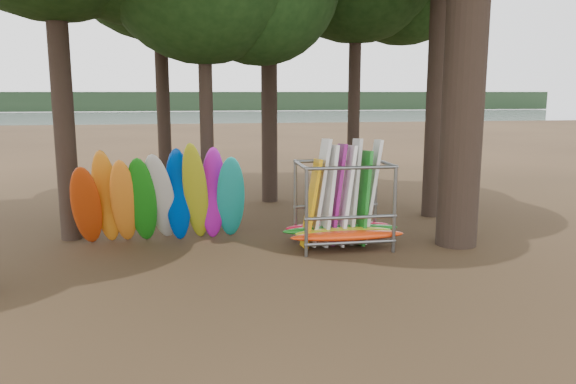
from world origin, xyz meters
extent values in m
plane|color=#47331E|center=(0.00, 0.00, 0.00)|extent=(120.00, 120.00, 0.00)
plane|color=gray|center=(0.00, 60.00, 0.00)|extent=(160.00, 160.00, 0.00)
cube|color=black|center=(0.00, 110.00, 2.00)|extent=(160.00, 4.00, 4.00)
cylinder|color=black|center=(-5.83, 2.95, 5.48)|extent=(0.55, 0.55, 10.95)
cylinder|color=black|center=(-3.37, 6.52, 5.31)|extent=(0.44, 0.44, 10.62)
cylinder|color=black|center=(0.35, 7.44, 6.92)|extent=(0.58, 0.58, 13.83)
cylinder|color=black|center=(3.39, 6.93, 5.39)|extent=(0.44, 0.44, 10.78)
cylinder|color=black|center=(-2.03, 3.45, 4.50)|extent=(0.39, 0.39, 9.01)
cylinder|color=black|center=(5.21, 4.06, 6.71)|extent=(0.55, 0.55, 13.43)
ellipsoid|color=#B2340B|center=(-5.17, 1.76, 1.13)|extent=(0.84, 1.74, 2.43)
ellipsoid|color=orange|center=(-4.71, 2.01, 1.30)|extent=(0.72, 1.38, 2.73)
ellipsoid|color=orange|center=(-4.25, 1.79, 1.20)|extent=(0.75, 1.88, 2.59)
ellipsoid|color=#157414|center=(-3.79, 1.80, 1.22)|extent=(0.78, 1.69, 2.58)
ellipsoid|color=#B7B8B2|center=(-3.33, 1.92, 1.26)|extent=(1.00, 1.99, 2.67)
ellipsoid|color=#0035A5|center=(-2.86, 1.97, 1.31)|extent=(0.70, 1.12, 2.71)
ellipsoid|color=#9DA21B|center=(-2.40, 1.79, 1.40)|extent=(0.88, 1.89, 2.93)
ellipsoid|color=#A014A0|center=(-1.94, 1.97, 1.32)|extent=(0.71, 1.22, 2.74)
ellipsoid|color=teal|center=(-1.48, 1.83, 1.21)|extent=(0.81, 1.81, 2.58)
ellipsoid|color=#F53A0D|center=(1.38, 0.41, 0.42)|extent=(2.99, 0.55, 0.24)
ellipsoid|color=gold|center=(1.38, 0.77, 0.42)|extent=(2.62, 0.55, 0.24)
ellipsoid|color=#1A771E|center=(1.38, 1.09, 0.42)|extent=(3.16, 0.55, 0.24)
ellipsoid|color=red|center=(1.38, 1.42, 0.42)|extent=(2.88, 0.55, 0.24)
cube|color=#DF9D0B|center=(0.55, 1.02, 1.17)|extent=(0.52, 0.77, 2.35)
cube|color=silver|center=(0.79, 1.17, 1.42)|extent=(0.62, 0.84, 2.85)
cube|color=silver|center=(1.03, 1.06, 1.34)|extent=(0.48, 0.82, 2.70)
cube|color=#871672|center=(1.26, 1.19, 1.34)|extent=(0.49, 0.80, 2.71)
cube|color=white|center=(1.50, 1.04, 1.33)|extent=(0.46, 0.78, 2.68)
cube|color=silver|center=(1.74, 1.23, 1.40)|extent=(0.37, 0.80, 2.83)
cube|color=#1C7E22|center=(1.98, 1.04, 1.25)|extent=(0.36, 0.79, 2.53)
cube|color=silver|center=(2.22, 1.19, 1.39)|extent=(0.56, 0.77, 2.80)
camera|label=1|loc=(-2.46, -12.98, 4.03)|focal=35.00mm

